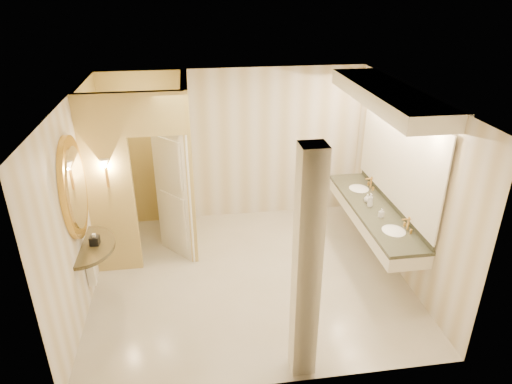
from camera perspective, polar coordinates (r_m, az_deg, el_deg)
floor at (r=6.92m, az=-0.74°, el=-10.49°), size 4.50×4.50×0.00m
ceiling at (r=5.76m, az=-0.89°, el=11.77°), size 4.50×4.50×0.00m
wall_back at (r=8.06m, az=-2.69°, el=5.78°), size 4.50×0.02×2.70m
wall_front at (r=4.53m, az=2.60°, el=-11.40°), size 4.50×0.02×2.70m
wall_left at (r=6.37m, az=-21.32°, el=-1.64°), size 0.02×4.00×2.70m
wall_right at (r=6.86m, az=18.17°, el=0.82°), size 0.02×4.00×2.70m
toilet_closet at (r=7.06m, az=-11.04°, el=2.68°), size 1.50×1.55×2.70m
wall_sconce at (r=6.53m, az=-18.36°, el=3.21°), size 0.14×0.14×0.42m
vanity at (r=6.86m, az=15.54°, el=3.72°), size 0.75×2.77×2.09m
console_shelf at (r=6.18m, az=-21.34°, el=-2.52°), size 1.02×1.02×1.96m
pillar at (r=4.76m, az=6.36°, el=-9.54°), size 0.26×0.26×2.70m
tissue_box at (r=6.35m, az=-19.52°, el=-5.73°), size 0.12×0.12×0.12m
toilet at (r=8.10m, az=-10.18°, el=-2.13°), size 0.49×0.76×0.73m
soap_bottle_a at (r=6.88m, az=15.40°, el=-2.53°), size 0.08×0.08×0.13m
soap_bottle_b at (r=7.27m, az=13.74°, el=-0.75°), size 0.13×0.13×0.13m
soap_bottle_c at (r=7.13m, az=14.10°, el=-0.97°), size 0.08×0.08×0.22m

